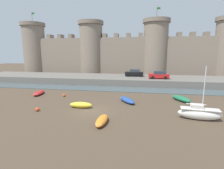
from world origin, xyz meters
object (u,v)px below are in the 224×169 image
object	(u,v)px
rowboat_foreground_right	(127,100)
mooring_buoy_near_shore	(37,109)
rowboat_midflat_right	(81,105)
sailboat_foreground_left	(199,113)
car_quay_centre_west	(159,75)
car_quay_east	(134,73)
mooring_buoy_mid_mud	(64,95)
rowboat_midflat_centre	(181,98)
rowboat_near_channel_left	(102,120)
rowboat_near_channel_right	(39,93)

from	to	relation	value
rowboat_foreground_right	mooring_buoy_near_shore	distance (m)	11.61
rowboat_midflat_right	rowboat_foreground_right	distance (m)	6.50
rowboat_midflat_right	mooring_buoy_near_shore	bearing A→B (deg)	-155.73
sailboat_foreground_left	mooring_buoy_near_shore	xyz separation A→B (m)	(-18.16, -0.47, -0.45)
mooring_buoy_near_shore	car_quay_centre_west	size ratio (longest dim) A/B	0.11
car_quay_east	mooring_buoy_mid_mud	bearing A→B (deg)	-124.17
rowboat_midflat_centre	mooring_buoy_mid_mud	distance (m)	17.71
rowboat_midflat_right	car_quay_east	size ratio (longest dim) A/B	0.70
rowboat_foreground_right	car_quay_centre_west	bearing A→B (deg)	68.50
rowboat_foreground_right	sailboat_foreground_left	size ratio (longest dim) A/B	0.62
sailboat_foreground_left	car_quay_east	size ratio (longest dim) A/B	1.34
rowboat_near_channel_left	sailboat_foreground_left	distance (m)	10.12
mooring_buoy_near_shore	rowboat_near_channel_right	bearing A→B (deg)	121.10
rowboat_near_channel_right	car_quay_centre_west	distance (m)	23.45
rowboat_near_channel_right	sailboat_foreground_left	distance (m)	23.82
rowboat_midflat_right	rowboat_near_channel_left	xyz separation A→B (m)	(3.74, -4.37, -0.06)
rowboat_near_channel_left	mooring_buoy_mid_mud	size ratio (longest dim) A/B	6.96
rowboat_near_channel_left	sailboat_foreground_left	xyz separation A→B (m)	(9.74, 2.73, 0.35)
rowboat_near_channel_right	rowboat_near_channel_left	distance (m)	16.30
rowboat_near_channel_left	car_quay_east	size ratio (longest dim) A/B	0.74
rowboat_midflat_right	sailboat_foreground_left	bearing A→B (deg)	-6.91
rowboat_near_channel_right	rowboat_foreground_right	bearing A→B (deg)	-8.01
rowboat_midflat_centre	rowboat_near_channel_left	world-z (taller)	rowboat_midflat_centre
sailboat_foreground_left	mooring_buoy_mid_mud	world-z (taller)	sailboat_foreground_left
rowboat_midflat_right	rowboat_near_channel_left	bearing A→B (deg)	-49.43
rowboat_midflat_centre	sailboat_foreground_left	world-z (taller)	sailboat_foreground_left
car_quay_centre_west	mooring_buoy_mid_mud	bearing A→B (deg)	-141.73
rowboat_midflat_right	car_quay_centre_west	size ratio (longest dim) A/B	0.70
rowboat_foreground_right	mooring_buoy_mid_mud	xyz separation A→B (m)	(-10.10, 1.54, -0.14)
rowboat_midflat_centre	car_quay_centre_west	size ratio (longest dim) A/B	0.88
rowboat_near_channel_right	mooring_buoy_mid_mud	bearing A→B (deg)	-6.59
rowboat_midflat_right	car_quay_east	bearing A→B (deg)	74.06
sailboat_foreground_left	car_quay_east	distance (m)	23.11
rowboat_foreground_right	car_quay_centre_west	distance (m)	14.94
rowboat_midflat_centre	car_quay_centre_west	world-z (taller)	car_quay_centre_west
mooring_buoy_mid_mud	mooring_buoy_near_shore	world-z (taller)	mooring_buoy_near_shore
sailboat_foreground_left	mooring_buoy_mid_mud	bearing A→B (deg)	159.99
mooring_buoy_near_shore	sailboat_foreground_left	bearing A→B (deg)	1.50
car_quay_east	rowboat_midflat_centre	bearing A→B (deg)	-63.18
rowboat_midflat_centre	rowboat_foreground_right	distance (m)	7.87
rowboat_near_channel_right	rowboat_foreground_right	distance (m)	14.94
sailboat_foreground_left	mooring_buoy_near_shore	distance (m)	18.17
rowboat_foreground_right	mooring_buoy_mid_mud	world-z (taller)	rowboat_foreground_right
rowboat_midflat_right	sailboat_foreground_left	size ratio (longest dim) A/B	0.52
car_quay_centre_west	car_quay_east	bearing A→B (deg)	151.01
car_quay_east	rowboat_foreground_right	bearing A→B (deg)	-90.65
car_quay_centre_west	rowboat_near_channel_right	bearing A→B (deg)	-149.94
mooring_buoy_near_shore	car_quay_east	world-z (taller)	car_quay_east
mooring_buoy_near_shore	car_quay_east	bearing A→B (deg)	64.87
rowboat_midflat_right	rowboat_foreground_right	xyz separation A→B (m)	(5.55, 3.39, -0.03)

